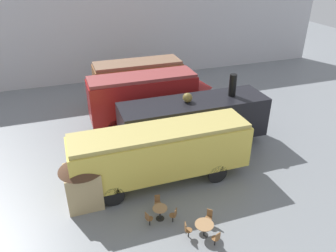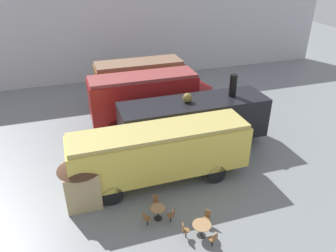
# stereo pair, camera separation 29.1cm
# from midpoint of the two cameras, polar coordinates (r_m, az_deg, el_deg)

# --- Properties ---
(ground_plane) EXTENTS (80.00, 80.00, 0.00)m
(ground_plane) POSITION_cam_midpoint_polar(r_m,az_deg,el_deg) (22.72, 3.63, -4.17)
(ground_plane) COLOR gray
(backdrop_wall) EXTENTS (44.00, 0.15, 9.00)m
(backdrop_wall) POSITION_cam_midpoint_polar(r_m,az_deg,el_deg) (35.24, -6.30, 15.51)
(backdrop_wall) COLOR silver
(backdrop_wall) RESTS_ON ground_plane
(passenger_coach_wooden) EXTENTS (7.50, 2.67, 3.86)m
(passenger_coach_wooden) POSITION_cam_midpoint_polar(r_m,az_deg,el_deg) (28.94, -5.52, 8.05)
(passenger_coach_wooden) COLOR brown
(passenger_coach_wooden) RESTS_ON ground_plane
(streamlined_locomotive) EXTENTS (9.89, 2.54, 4.09)m
(streamlined_locomotive) POSITION_cam_midpoint_polar(r_m,az_deg,el_deg) (25.15, -3.25, 5.44)
(streamlined_locomotive) COLOR maroon
(streamlined_locomotive) RESTS_ON ground_plane
(steam_locomotive) EXTENTS (10.03, 2.89, 4.93)m
(steam_locomotive) POSITION_cam_midpoint_polar(r_m,az_deg,el_deg) (22.28, 4.15, 1.18)
(steam_locomotive) COLOR black
(steam_locomotive) RESTS_ON ground_plane
(passenger_coach_vintage) EXTENTS (10.22, 2.56, 3.52)m
(passenger_coach_vintage) POSITION_cam_midpoint_polar(r_m,az_deg,el_deg) (18.64, -1.65, -4.31)
(passenger_coach_vintage) COLOR #E0C64C
(passenger_coach_vintage) RESTS_ON ground_plane
(cafe_table_near) EXTENTS (0.76, 0.76, 0.72)m
(cafe_table_near) POSITION_cam_midpoint_polar(r_m,az_deg,el_deg) (17.11, -1.91, -14.53)
(cafe_table_near) COLOR black
(cafe_table_near) RESTS_ON ground_plane
(cafe_table_mid) EXTENTS (0.91, 0.91, 0.72)m
(cafe_table_mid) POSITION_cam_midpoint_polar(r_m,az_deg,el_deg) (16.36, 5.80, -17.01)
(cafe_table_mid) COLOR black
(cafe_table_mid) RESTS_ON ground_plane
(cafe_chair_0) EXTENTS (0.39, 0.38, 0.87)m
(cafe_chair_0) POSITION_cam_midpoint_polar(r_m,az_deg,el_deg) (16.80, -3.96, -15.72)
(cafe_chair_0) COLOR black
(cafe_chair_0) RESTS_ON ground_plane
(cafe_chair_1) EXTENTS (0.40, 0.40, 0.87)m
(cafe_chair_1) POSITION_cam_midpoint_polar(r_m,az_deg,el_deg) (16.95, 0.56, -15.16)
(cafe_chair_1) COLOR black
(cafe_chair_1) RESTS_ON ground_plane
(cafe_chair_2) EXTENTS (0.36, 0.37, 0.87)m
(cafe_chair_2) POSITION_cam_midpoint_polar(r_m,az_deg,el_deg) (17.69, -2.32, -12.97)
(cafe_chair_2) COLOR black
(cafe_chair_2) RESTS_ON ground_plane
(cafe_chair_3) EXTENTS (0.37, 0.39, 0.87)m
(cafe_chair_3) POSITION_cam_midpoint_polar(r_m,az_deg,el_deg) (16.01, 7.89, -18.78)
(cafe_chair_3) COLOR black
(cafe_chair_3) RESTS_ON ground_plane
(cafe_chair_4) EXTENTS (0.40, 0.40, 0.87)m
(cafe_chair_4) POSITION_cam_midpoint_polar(r_m,az_deg,el_deg) (16.98, 6.65, -15.31)
(cafe_chair_4) COLOR black
(cafe_chair_4) RESTS_ON ground_plane
(cafe_chair_5) EXTENTS (0.38, 0.36, 0.87)m
(cafe_chair_5) POSITION_cam_midpoint_polar(r_m,az_deg,el_deg) (16.27, 2.81, -17.50)
(cafe_chair_5) COLOR black
(cafe_chair_5) RESTS_ON ground_plane
(visitor_person) EXTENTS (0.34, 0.34, 1.56)m
(visitor_person) POSITION_cam_midpoint_polar(r_m,az_deg,el_deg) (22.27, 12.23, -3.02)
(visitor_person) COLOR #262633
(visitor_person) RESTS_ON ground_plane
(ticket_kiosk) EXTENTS (2.34, 2.34, 3.00)m
(ticket_kiosk) POSITION_cam_midpoint_polar(r_m,az_deg,el_deg) (17.92, -15.16, -8.73)
(ticket_kiosk) COLOR tan
(ticket_kiosk) RESTS_ON ground_plane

